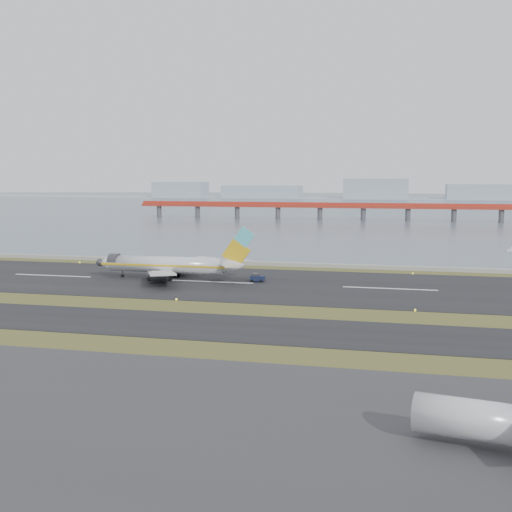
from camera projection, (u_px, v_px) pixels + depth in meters
The scene contains 10 objects.
ground at pixel (162, 308), 117.04m from camera, with size 1000.00×1000.00×0.00m, color #394719.
taxiway_strip at pixel (135, 322), 105.43m from camera, with size 1000.00×18.00×0.10m, color black.
runway_strip at pixel (211, 282), 146.02m from camera, with size 1000.00×45.00×0.10m, color black.
seawall at pixel (243, 263), 174.96m from camera, with size 1000.00×2.50×1.00m, color #969691.
bay_water at pixel (356, 204), 561.58m from camera, with size 1400.00×800.00×1.30m, color #4C5C6D.
red_pier at pixel (363, 207), 353.22m from camera, with size 260.00×5.00×10.20m.
far_shoreline at pixel (379, 193), 712.38m from camera, with size 1400.00×80.00×60.50m.
airliner at pixel (172, 265), 149.23m from camera, with size 38.52×32.89×12.80m.
pushback_tug at pixel (257, 278), 145.88m from camera, with size 3.16×1.88×2.02m.
second_airliner_tail at pixel (496, 420), 55.55m from camera, with size 15.95×13.04×9.86m.
Camera 1 is at (42.89, -108.06, 23.80)m, focal length 45.00 mm.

